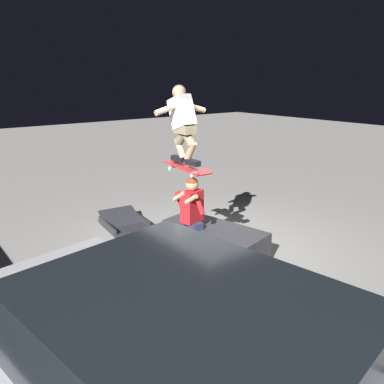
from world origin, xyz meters
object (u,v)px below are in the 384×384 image
ledge_box_main (214,241)px  kicker_ramp (124,223)px  person_sitting_on_ledge (187,216)px  skateboard (185,168)px  trash_bin (301,348)px  skater_airborne (183,121)px

ledge_box_main → kicker_ramp: size_ratio=1.60×
person_sitting_on_ledge → skateboard: skateboard is taller
skateboard → trash_bin: bearing=163.1°
skateboard → skater_airborne: (0.06, -0.00, 0.69)m
kicker_ramp → trash_bin: bearing=170.6°
skater_airborne → trash_bin: bearing=163.5°
ledge_box_main → skateboard: size_ratio=1.65×
ledge_box_main → skateboard: skateboard is taller
person_sitting_on_ledge → trash_bin: 2.92m
ledge_box_main → person_sitting_on_ledge: 0.68m
ledge_box_main → skater_airborne: bearing=63.7°
kicker_ramp → trash_bin: size_ratio=1.05×
ledge_box_main → skater_airborne: (0.22, 0.45, 1.93)m
ledge_box_main → skater_airborne: 2.00m
person_sitting_on_ledge → skater_airborne: (0.09, 0.01, 1.44)m
person_sitting_on_ledge → trash_bin: size_ratio=1.34×
kicker_ramp → trash_bin: trash_bin is taller
skateboard → ledge_box_main: bearing=-110.2°
person_sitting_on_ledge → kicker_ramp: person_sitting_on_ledge is taller
kicker_ramp → ledge_box_main: bearing=-166.1°
skater_airborne → kicker_ramp: (1.86, 0.07, -2.13)m
ledge_box_main → person_sitting_on_ledge: bearing=73.6°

